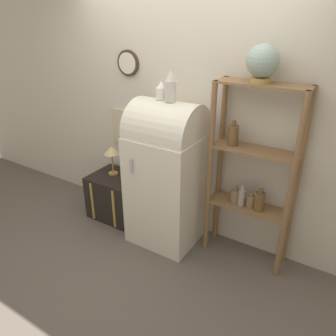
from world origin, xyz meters
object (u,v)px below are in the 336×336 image
suitcase_trunk (117,196)px  desk_lamp (112,152)px  refrigerator (167,172)px  vase_center (170,87)px  globe (263,62)px  vase_left (161,91)px

suitcase_trunk → desk_lamp: 0.54m
refrigerator → suitcase_trunk: size_ratio=2.56×
vase_center → desk_lamp: vase_center is taller
desk_lamp → vase_center: bearing=-5.9°
desk_lamp → suitcase_trunk: bearing=-31.5°
vase_center → desk_lamp: 1.18m
suitcase_trunk → refrigerator: bearing=-2.7°
globe → desk_lamp: size_ratio=0.86×
vase_left → globe: bearing=7.7°
suitcase_trunk → globe: (1.51, 0.10, 1.61)m
globe → desk_lamp: 1.91m
vase_left → desk_lamp: (-0.72, 0.06, -0.78)m
refrigerator → desk_lamp: (-0.78, 0.07, 0.01)m
refrigerator → globe: globe is taller
refrigerator → vase_left: bearing=167.7°
suitcase_trunk → desk_lamp: (-0.07, 0.04, 0.53)m
refrigerator → vase_center: vase_center is taller
vase_left → vase_center: (0.11, -0.03, 0.05)m
vase_center → desk_lamp: bearing=174.1°
refrigerator → desk_lamp: 0.79m
vase_center → suitcase_trunk: bearing=176.6°
suitcase_trunk → vase_left: size_ratio=3.56×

